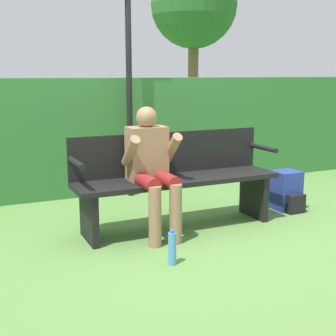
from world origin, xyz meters
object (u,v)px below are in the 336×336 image
at_px(backpack, 287,191).
at_px(tree, 194,6).
at_px(signpost, 129,67).
at_px(park_bench, 175,177).
at_px(water_bottle, 172,248).
at_px(person_seated, 152,164).

relative_size(backpack, tree, 0.11).
distance_m(backpack, signpost, 2.28).
height_order(park_bench, tree, tree).
xyz_separation_m(water_bottle, signpost, (0.44, 2.12, 1.40)).
bearing_deg(park_bench, water_bottle, -116.79).
relative_size(person_seated, tree, 0.30).
xyz_separation_m(backpack, signpost, (-1.33, 1.27, 1.34)).
height_order(backpack, tree, tree).
bearing_deg(park_bench, backpack, 0.12).
bearing_deg(water_bottle, tree, 61.15).
xyz_separation_m(person_seated, signpost, (0.31, 1.41, 0.88)).
bearing_deg(water_bottle, backpack, 25.43).
height_order(park_bench, water_bottle, park_bench).
bearing_deg(person_seated, tree, 59.14).
bearing_deg(backpack, water_bottle, -154.57).
relative_size(park_bench, backpack, 4.65).
bearing_deg(water_bottle, park_bench, 63.21).
relative_size(person_seated, signpost, 0.44).
bearing_deg(signpost, tree, 54.14).
distance_m(backpack, water_bottle, 1.97).
relative_size(signpost, tree, 0.69).
xyz_separation_m(person_seated, tree, (3.36, 5.63, 2.24)).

